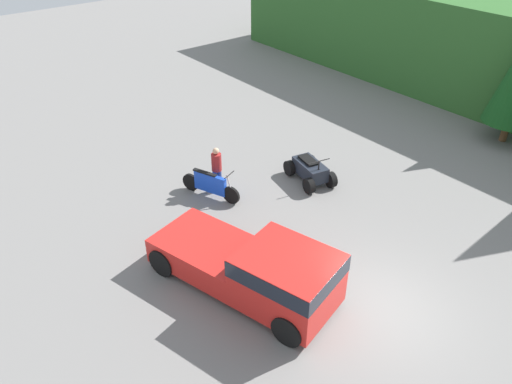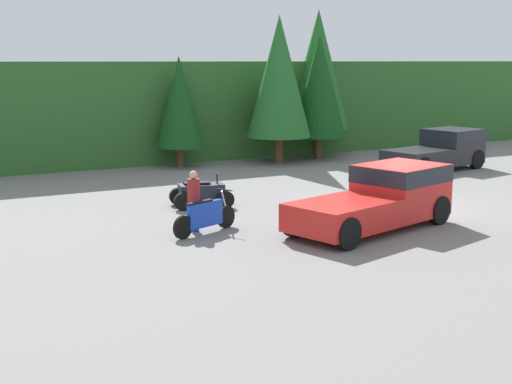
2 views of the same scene
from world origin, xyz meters
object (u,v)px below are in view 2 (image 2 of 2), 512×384
dirt_bike (205,217)px  quad_atv (201,194)px  traffic_cone (377,175)px  rider_person (194,198)px  pickup_truck_red (383,196)px  pickup_truck_second (441,149)px

dirt_bike → quad_atv: bearing=46.5°
quad_atv → traffic_cone: size_ratio=4.06×
dirt_bike → rider_person: 0.65m
quad_atv → dirt_bike: bearing=-99.9°
pickup_truck_red → rider_person: size_ratio=3.29×
pickup_truck_red → pickup_truck_second: 12.44m
pickup_truck_red → quad_atv: (-3.50, 5.34, -0.51)m
pickup_truck_red → traffic_cone: bearing=37.9°
dirt_bike → quad_atv: (1.46, 3.56, -0.05)m
pickup_truck_second → quad_atv: size_ratio=2.38×
rider_person → traffic_cone: bearing=16.1°
dirt_bike → rider_person: rider_person is taller
quad_atv → traffic_cone: 8.57m
pickup_truck_second → quad_atv: bearing=-179.3°
quad_atv → pickup_truck_red: bearing=-44.4°
quad_atv → rider_person: (-1.62, -3.14, 0.52)m
dirt_bike → traffic_cone: (9.93, 4.84, -0.24)m
rider_person → traffic_cone: 11.04m
pickup_truck_red → rider_person: (-5.13, 2.20, 0.01)m
pickup_truck_second → traffic_cone: (-4.62, -1.31, -0.70)m
pickup_truck_second → traffic_cone: size_ratio=9.69×
dirt_bike → traffic_cone: 11.04m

